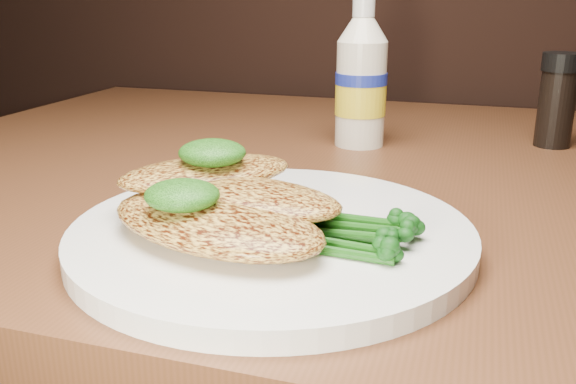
% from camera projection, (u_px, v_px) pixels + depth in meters
% --- Properties ---
extents(plate, '(0.30, 0.30, 0.02)m').
position_uv_depth(plate, '(272.00, 234.00, 0.46)').
color(plate, white).
rests_on(plate, dining_table).
extents(chicken_front, '(0.19, 0.14, 0.03)m').
position_uv_depth(chicken_front, '(215.00, 222.00, 0.42)').
color(chicken_front, gold).
rests_on(chicken_front, plate).
extents(chicken_mid, '(0.16, 0.09, 0.02)m').
position_uv_depth(chicken_mid, '(244.00, 198.00, 0.45)').
color(chicken_mid, gold).
rests_on(chicken_mid, plate).
extents(chicken_back, '(0.15, 0.15, 0.02)m').
position_uv_depth(chicken_back, '(206.00, 173.00, 0.48)').
color(chicken_back, gold).
rests_on(chicken_back, plate).
extents(pesto_front, '(0.05, 0.05, 0.02)m').
position_uv_depth(pesto_front, '(182.00, 195.00, 0.41)').
color(pesto_front, black).
rests_on(pesto_front, chicken_front).
extents(pesto_back, '(0.06, 0.05, 0.02)m').
position_uv_depth(pesto_back, '(212.00, 153.00, 0.47)').
color(pesto_back, black).
rests_on(pesto_back, chicken_back).
extents(broccolini_bundle, '(0.17, 0.14, 0.02)m').
position_uv_depth(broccolini_bundle, '(325.00, 225.00, 0.42)').
color(broccolini_bundle, '#164B10').
rests_on(broccolini_bundle, plate).
extents(mayo_bottle, '(0.07, 0.07, 0.17)m').
position_uv_depth(mayo_bottle, '(361.00, 74.00, 0.72)').
color(mayo_bottle, '#F0E6CB').
rests_on(mayo_bottle, dining_table).
extents(pepper_grinder, '(0.05, 0.05, 0.11)m').
position_uv_depth(pepper_grinder, '(557.00, 100.00, 0.73)').
color(pepper_grinder, black).
rests_on(pepper_grinder, dining_table).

